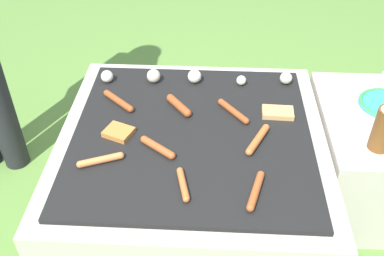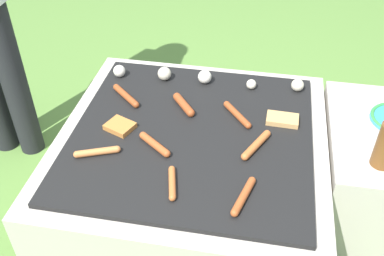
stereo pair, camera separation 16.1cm
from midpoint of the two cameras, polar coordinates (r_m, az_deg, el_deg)
name	(u,v)px [view 1 (the left image)]	position (r m, az deg, el deg)	size (l,w,h in m)	color
ground_plane	(192,208)	(1.92, -2.45, -10.23)	(14.00, 14.00, 0.00)	#567F38
grill	(192,173)	(1.77, -2.63, -5.89)	(0.98, 0.98, 0.41)	#B2AA9E
side_ledge	(376,157)	(1.95, 20.18, -3.54)	(0.50, 0.61, 0.41)	#B2AA9E
sausage_back_center	(233,111)	(1.71, 2.58, 2.05)	(0.12, 0.14, 0.02)	#93421E
sausage_front_left	(258,139)	(1.58, 5.49, -1.56)	(0.09, 0.16, 0.03)	#B7602D
sausage_mid_right	(158,147)	(1.56, -7.36, -2.57)	(0.13, 0.11, 0.03)	#A34C23
sausage_mid_left	(101,160)	(1.55, -14.50, -4.08)	(0.15, 0.07, 0.02)	#C6753D
sausage_front_right	(118,101)	(1.80, -11.89, 3.30)	(0.14, 0.13, 0.03)	#93421E
sausage_back_left	(256,191)	(1.40, 4.84, -8.08)	(0.07, 0.17, 0.02)	#A34C23
sausage_front_center	(179,105)	(1.73, -4.36, 2.78)	(0.10, 0.13, 0.03)	#93421E
sausage_back_right	(183,184)	(1.42, -4.42, -7.29)	(0.05, 0.14, 0.02)	#B7602D
bread_slice_center	(278,112)	(1.72, 8.23, 1.86)	(0.12, 0.08, 0.02)	tan
bread_slice_left	(119,132)	(1.65, -12.09, -0.63)	(0.12, 0.11, 0.02)	#B27033
mushroom_row	(189,77)	(1.88, -2.89, 6.41)	(0.80, 0.08, 0.06)	silver
fork_utensil	(382,83)	(2.01, 20.85, 5.26)	(0.10, 0.20, 0.01)	silver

